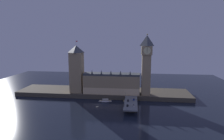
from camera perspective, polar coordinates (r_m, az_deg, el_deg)
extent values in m
plane|color=black|center=(211.39, -4.53, -10.44)|extent=(400.00, 400.00, 0.00)
cube|color=#4C4438|center=(247.08, -2.77, -6.84)|extent=(220.00, 42.00, 5.33)
cube|color=tan|center=(232.06, -0.13, -4.33)|extent=(68.52, 16.77, 22.58)
cube|color=beige|center=(225.74, -0.39, -6.61)|extent=(68.52, 0.20, 8.13)
cube|color=#42474C|center=(229.44, -0.13, -1.29)|extent=(68.52, 15.43, 2.40)
cone|color=#42474C|center=(225.73, -6.11, -0.57)|extent=(2.40, 2.40, 4.97)
cone|color=#42474C|center=(223.49, -3.26, -0.63)|extent=(2.40, 2.40, 4.97)
cone|color=#42474C|center=(221.82, -0.35, -0.70)|extent=(2.40, 2.40, 4.97)
cone|color=#42474C|center=(220.72, 2.59, -0.75)|extent=(2.40, 2.40, 4.97)
cone|color=#42474C|center=(220.22, 5.56, -0.81)|extent=(2.40, 2.40, 4.97)
cube|color=tan|center=(226.03, 10.33, -1.53)|extent=(10.21, 10.21, 48.21)
cube|color=tan|center=(222.47, 10.55, 5.90)|extent=(12.05, 12.05, 10.32)
cylinder|color=beige|center=(216.34, 10.65, 5.80)|extent=(8.33, 0.25, 8.33)
cylinder|color=beige|center=(228.60, 10.45, 5.99)|extent=(8.33, 0.25, 8.33)
cylinder|color=beige|center=(222.96, 12.13, 5.86)|extent=(0.25, 8.33, 8.33)
cylinder|color=beige|center=(222.15, 8.95, 5.94)|extent=(0.25, 8.33, 8.33)
cube|color=black|center=(216.12, 10.66, 5.97)|extent=(0.36, 0.10, 6.25)
pyramid|color=#42474C|center=(222.11, 10.63, 8.81)|extent=(12.05, 12.05, 12.28)
sphere|color=gold|center=(222.18, 10.69, 10.60)|extent=(1.60, 1.60, 1.60)
cube|color=tan|center=(238.61, -10.68, -0.75)|extent=(15.15, 15.15, 50.00)
pyramid|color=#42474C|center=(235.34, -10.90, 6.31)|extent=(15.45, 15.45, 8.72)
cylinder|color=#99999E|center=(235.09, -10.95, 8.10)|extent=(0.24, 0.24, 6.00)
cube|color=red|center=(234.74, -10.71, 8.62)|extent=(2.00, 0.08, 1.20)
cube|color=slate|center=(201.21, 5.75, -9.92)|extent=(13.77, 46.00, 1.40)
cube|color=#4C4438|center=(191.44, 5.67, -11.89)|extent=(11.71, 3.20, 4.52)
cube|color=#4C4438|center=(202.21, 5.73, -10.71)|extent=(11.71, 3.20, 4.52)
cube|color=#4C4438|center=(213.05, 5.79, -9.66)|extent=(11.71, 3.20, 4.52)
cube|color=black|center=(204.16, 4.91, -9.25)|extent=(1.75, 4.35, 0.77)
cube|color=black|center=(203.97, 4.91, -9.08)|extent=(1.43, 1.96, 0.45)
cylinder|color=black|center=(205.54, 4.69, -9.19)|extent=(0.22, 0.64, 0.64)
cylinder|color=black|center=(205.49, 5.16, -9.20)|extent=(0.22, 0.64, 0.64)
cylinder|color=black|center=(202.98, 4.66, -9.43)|extent=(0.22, 0.64, 0.64)
cylinder|color=black|center=(202.94, 5.13, -9.44)|extent=(0.22, 0.64, 0.64)
cube|color=black|center=(189.28, 4.75, -10.74)|extent=(1.84, 4.19, 0.89)
cube|color=black|center=(189.05, 4.75, -10.55)|extent=(1.51, 1.89, 0.45)
cylinder|color=black|center=(190.63, 4.50, -10.69)|extent=(0.22, 0.64, 0.64)
cylinder|color=black|center=(190.58, 5.03, -10.70)|extent=(0.22, 0.64, 0.64)
cylinder|color=black|center=(188.19, 4.47, -10.96)|extent=(0.22, 0.64, 0.64)
cylinder|color=black|center=(188.14, 5.01, -10.97)|extent=(0.22, 0.64, 0.64)
cube|color=white|center=(189.58, 6.62, -10.75)|extent=(1.83, 4.24, 0.83)
cube|color=black|center=(189.37, 6.62, -10.57)|extent=(1.50, 1.91, 0.45)
cylinder|color=black|center=(188.45, 6.89, -10.97)|extent=(0.22, 0.64, 0.64)
cylinder|color=black|center=(188.44, 6.35, -10.96)|extent=(0.22, 0.64, 0.64)
cylinder|color=black|center=(190.92, 6.88, -10.70)|extent=(0.22, 0.64, 0.64)
cylinder|color=black|center=(190.91, 6.35, -10.69)|extent=(0.22, 0.64, 0.64)
cube|color=navy|center=(208.02, 6.64, -8.91)|extent=(1.84, 4.36, 0.82)
cube|color=black|center=(207.82, 6.64, -8.75)|extent=(1.51, 1.96, 0.45)
cylinder|color=black|center=(206.82, 6.88, -9.10)|extent=(0.22, 0.64, 0.64)
cylinder|color=black|center=(206.82, 6.39, -9.10)|extent=(0.22, 0.64, 0.64)
cylinder|color=black|center=(209.39, 6.88, -8.87)|extent=(0.22, 0.64, 0.64)
cylinder|color=black|center=(209.39, 6.40, -8.86)|extent=(0.22, 0.64, 0.64)
cylinder|color=black|center=(191.52, 3.85, -10.56)|extent=(0.28, 0.28, 0.77)
cylinder|color=black|center=(191.28, 3.86, -10.37)|extent=(0.38, 0.38, 0.64)
sphere|color=tan|center=(191.14, 3.86, -10.25)|extent=(0.21, 0.21, 0.21)
cylinder|color=#2D3333|center=(187.24, 3.65, -11.08)|extent=(0.56, 0.56, 0.50)
cylinder|color=#2D3333|center=(186.24, 3.66, -10.24)|extent=(0.18, 0.18, 5.32)
sphere|color=#F9E5A3|center=(185.19, 3.67, -9.30)|extent=(0.60, 0.60, 0.60)
sphere|color=#F9E5A3|center=(185.33, 3.53, -9.40)|extent=(0.44, 0.44, 0.44)
sphere|color=#F9E5A3|center=(185.28, 3.81, -9.41)|extent=(0.44, 0.44, 0.44)
cylinder|color=#2D3333|center=(215.05, 4.09, -8.35)|extent=(0.56, 0.56, 0.50)
cylinder|color=#2D3333|center=(214.11, 4.10, -7.54)|extent=(0.18, 0.18, 5.84)
sphere|color=#F9E5A3|center=(213.13, 4.11, -6.65)|extent=(0.60, 0.60, 0.60)
sphere|color=#F9E5A3|center=(213.24, 3.98, -6.74)|extent=(0.44, 0.44, 0.44)
sphere|color=#F9E5A3|center=(213.21, 4.23, -6.74)|extent=(0.44, 0.44, 0.44)
ellipsoid|color=white|center=(218.06, -2.06, -9.52)|extent=(15.87, 6.50, 1.93)
cube|color=tan|center=(217.78, -2.06, -9.30)|extent=(13.92, 5.36, 0.24)
cube|color=#B7B2A8|center=(217.43, -2.06, -9.03)|extent=(7.24, 3.69, 1.93)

